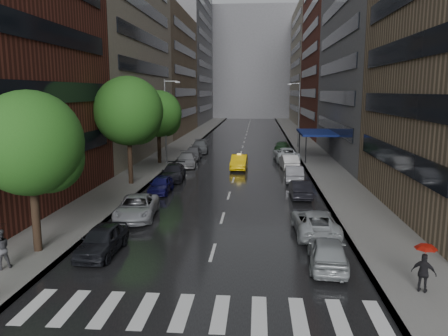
% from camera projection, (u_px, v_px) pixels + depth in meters
% --- Properties ---
extents(ground, '(220.00, 220.00, 0.00)m').
position_uv_depth(ground, '(203.00, 288.00, 17.77)').
color(ground, gray).
rests_on(ground, ground).
extents(road, '(14.00, 140.00, 0.01)m').
position_uv_depth(road, '(244.00, 143.00, 66.86)').
color(road, black).
rests_on(road, ground).
extents(sidewalk_left, '(4.00, 140.00, 0.15)m').
position_uv_depth(sidewalk_left, '(186.00, 142.00, 67.54)').
color(sidewalk_left, gray).
rests_on(sidewalk_left, ground).
extents(sidewalk_right, '(4.00, 140.00, 0.15)m').
position_uv_depth(sidewalk_right, '(303.00, 144.00, 66.16)').
color(sidewalk_right, gray).
rests_on(sidewalk_right, ground).
extents(crosswalk, '(13.15, 2.80, 0.01)m').
position_uv_depth(crosswalk, '(201.00, 312.00, 15.79)').
color(crosswalk, silver).
rests_on(crosswalk, ground).
extents(buildings_left, '(8.00, 108.00, 38.00)m').
position_uv_depth(buildings_left, '(158.00, 43.00, 73.86)').
color(buildings_left, maroon).
rests_on(buildings_left, ground).
extents(buildings_right, '(8.05, 109.10, 36.00)m').
position_uv_depth(buildings_right, '(340.00, 46.00, 69.68)').
color(buildings_right, '#937A5B').
rests_on(buildings_right, ground).
extents(building_far, '(40.00, 14.00, 32.00)m').
position_uv_depth(building_far, '(252.00, 64.00, 130.84)').
color(building_far, slate).
rests_on(building_far, ground).
extents(tree_near, '(5.02, 5.02, 8.00)m').
position_uv_depth(tree_near, '(30.00, 143.00, 20.65)').
color(tree_near, '#382619').
rests_on(tree_near, ground).
extents(tree_mid, '(5.76, 5.76, 9.18)m').
position_uv_depth(tree_mid, '(128.00, 111.00, 36.23)').
color(tree_mid, '#382619').
rests_on(tree_mid, ground).
extents(tree_far, '(5.05, 5.05, 8.04)m').
position_uv_depth(tree_far, '(158.00, 114.00, 47.12)').
color(tree_far, '#382619').
rests_on(tree_far, ground).
extents(taxi, '(1.71, 4.54, 1.48)m').
position_uv_depth(taxi, '(239.00, 162.00, 44.73)').
color(taxi, yellow).
rests_on(taxi, ground).
extents(parked_cars_left, '(2.82, 41.08, 1.54)m').
position_uv_depth(parked_cars_left, '(177.00, 169.00, 40.86)').
color(parked_cars_left, black).
rests_on(parked_cars_left, ground).
extents(parked_cars_right, '(3.08, 43.50, 1.56)m').
position_uv_depth(parked_cars_right, '(293.00, 171.00, 39.82)').
color(parked_cars_right, '#989EA1').
rests_on(parked_cars_right, ground).
extents(ped_red_umbrella, '(0.99, 0.82, 2.01)m').
position_uv_depth(ped_red_umbrella, '(425.00, 263.00, 16.91)').
color(ped_red_umbrella, black).
rests_on(ped_red_umbrella, sidewalk_right).
extents(street_lamp_left, '(1.74, 0.22, 9.00)m').
position_uv_depth(street_lamp_left, '(166.00, 120.00, 46.97)').
color(street_lamp_left, gray).
rests_on(street_lamp_left, sidewalk_left).
extents(street_lamp_right, '(1.74, 0.22, 9.00)m').
position_uv_depth(street_lamp_right, '(298.00, 113.00, 60.51)').
color(street_lamp_right, gray).
rests_on(street_lamp_right, sidewalk_right).
extents(awning, '(4.00, 8.00, 3.12)m').
position_uv_depth(awning, '(316.00, 133.00, 50.90)').
color(awning, navy).
rests_on(awning, sidewalk_right).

